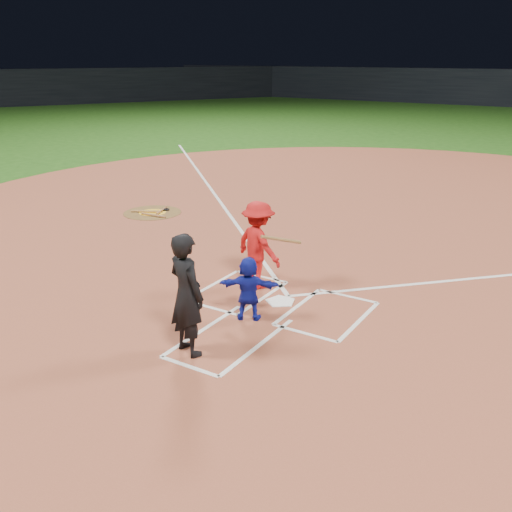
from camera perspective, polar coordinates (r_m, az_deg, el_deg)
The scene contains 14 objects.
ground at distance 10.86m, azimuth 2.46°, elevation -4.65°, with size 120.00×120.00×0.00m, color #1D4A12.
home_plate_dirt at distance 16.06m, azimuth 13.05°, elevation 2.97°, with size 28.00×28.00×0.01m, color brown.
stadium_wall_left at distance 57.15m, azimuth -24.20°, elevation 15.07°, with size 1.20×60.00×3.20m, color black.
home_plate at distance 10.86m, azimuth 2.47°, elevation -4.56°, with size 0.60×0.60×0.02m, color white.
on_deck_circle at distance 17.20m, azimuth -10.31°, elevation 4.29°, with size 1.70×1.70×0.01m, color brown.
on_deck_logo at distance 17.19m, azimuth -10.32°, elevation 4.32°, with size 0.80×0.80×0.00m, color yellow.
on_deck_bat_a at distance 17.27m, azimuth -9.40°, elevation 4.54°, with size 0.06×0.06×0.84m, color #915B35.
on_deck_bat_b at distance 17.25m, azimuth -11.04°, elevation 4.42°, with size 0.06×0.06×0.84m, color olive.
on_deck_bat_c at distance 16.78m, azimuth -10.23°, elevation 4.05°, with size 0.06×0.06×0.84m, color #8F5D34.
bat_weight_donut at distance 17.35m, azimuth -8.95°, elevation 4.61°, with size 0.19×0.19×0.05m, color black.
catcher at distance 9.96m, azimuth -0.76°, elevation -3.26°, with size 1.07×0.34×1.16m, color #141EA6.
umpire at distance 8.77m, azimuth -6.96°, elevation -3.84°, with size 0.71×0.47×1.96m, color black.
chalk_markings at distance 15.41m, azimuth 12.18°, elevation 2.37°, with size 28.35×17.32×0.01m.
batter_at_plate at distance 11.24m, azimuth 0.23°, elevation 1.11°, with size 1.51×1.00×1.76m.
Camera 1 is at (4.81, -8.66, 4.45)m, focal length 40.00 mm.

